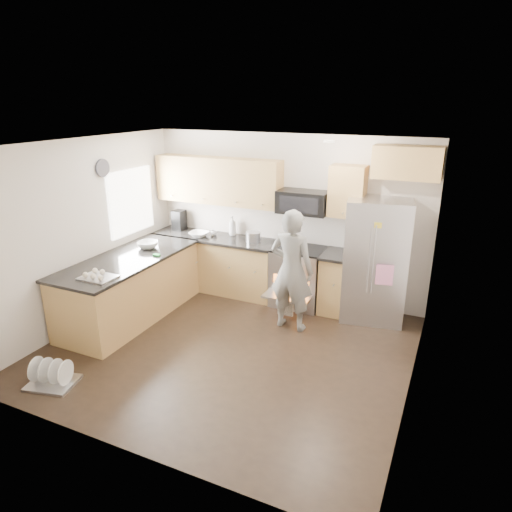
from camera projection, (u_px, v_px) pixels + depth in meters
The scene contains 8 objects.
ground at pixel (228, 349), 5.95m from camera, with size 4.50×4.50×0.00m, color black.
room_shell at pixel (223, 224), 5.43m from camera, with size 4.54×4.04×2.62m.
back_cabinet_run at pixel (246, 237), 7.36m from camera, with size 4.45×0.64×2.50m.
peninsula at pixel (130, 287), 6.70m from camera, with size 0.96×2.36×1.02m.
stove_range at pixel (299, 263), 7.04m from camera, with size 0.76×0.97×1.79m.
refrigerator at pixel (375, 260), 6.53m from camera, with size 0.98×0.82×1.79m.
person at pixel (292, 270), 6.25m from camera, with size 0.63×0.41×1.72m, color gray.
dish_rack at pixel (52, 377), 5.19m from camera, with size 0.60×0.52×0.32m.
Camera 1 is at (2.50, -4.60, 3.10)m, focal length 32.00 mm.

